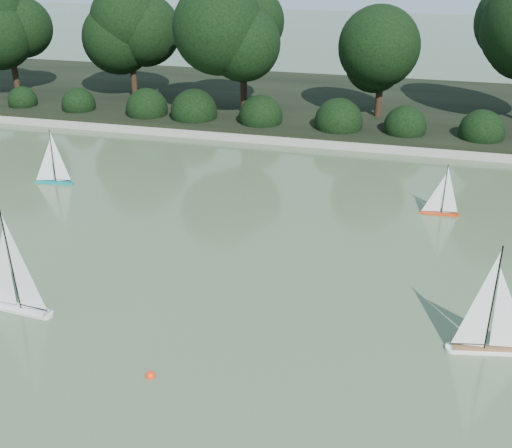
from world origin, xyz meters
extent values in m
plane|color=#3B4D2E|center=(0.00, 0.00, 0.00)|extent=(80.00, 80.00, 0.00)
cube|color=gray|center=(0.00, 9.00, 0.09)|extent=(40.00, 0.35, 0.18)
cube|color=black|center=(0.00, 13.00, 0.15)|extent=(40.00, 8.00, 0.30)
cylinder|color=black|center=(-11.00, 11.20, 0.76)|extent=(0.20, 0.20, 1.51)
sphere|color=black|center=(-11.00, 11.20, 2.58)|extent=(2.38, 2.38, 2.38)
cylinder|color=black|center=(-7.00, 11.80, 0.68)|extent=(0.20, 0.20, 1.37)
sphere|color=black|center=(-7.00, 11.80, 2.38)|extent=(2.24, 2.24, 2.24)
cylinder|color=black|center=(-3.00, 10.90, 0.83)|extent=(0.20, 0.20, 1.66)
sphere|color=black|center=(-3.00, 10.90, 2.85)|extent=(2.66, 2.66, 2.66)
cylinder|color=black|center=(1.00, 11.40, 0.63)|extent=(0.20, 0.20, 1.26)
sphere|color=black|center=(1.00, 11.40, 2.21)|extent=(2.10, 2.10, 2.10)
sphere|color=black|center=(-10.00, 9.90, 0.45)|extent=(1.10, 1.10, 1.10)
sphere|color=black|center=(-8.00, 9.90, 0.45)|extent=(1.10, 1.10, 1.10)
sphere|color=black|center=(-6.00, 9.90, 0.45)|extent=(1.10, 1.10, 1.10)
sphere|color=black|center=(-4.00, 9.90, 0.45)|extent=(1.10, 1.10, 1.10)
sphere|color=black|center=(-2.00, 9.90, 0.45)|extent=(1.10, 1.10, 1.10)
sphere|color=black|center=(0.00, 9.90, 0.45)|extent=(1.10, 1.10, 1.10)
sphere|color=black|center=(2.00, 9.90, 0.45)|extent=(1.10, 1.10, 1.10)
sphere|color=black|center=(4.00, 9.90, 0.45)|extent=(1.10, 1.10, 1.10)
cube|color=silver|center=(-3.57, -0.32, 0.06)|extent=(1.12, 0.32, 0.11)
cylinder|color=silver|center=(-3.02, -0.38, 0.06)|extent=(0.14, 0.14, 0.11)
cylinder|color=black|center=(-3.52, -0.33, 0.96)|extent=(0.02, 0.02, 1.71)
cylinder|color=black|center=(-3.28, -0.35, 0.18)|extent=(0.51, 0.07, 0.02)
cube|color=white|center=(3.45, 0.37, 0.05)|extent=(1.07, 0.40, 0.10)
cylinder|color=white|center=(2.93, 0.27, 0.05)|extent=(0.15, 0.15, 0.10)
cube|color=olive|center=(3.45, 0.37, 0.11)|extent=(0.97, 0.33, 0.01)
cylinder|color=black|center=(3.40, 0.36, 0.92)|extent=(0.02, 0.02, 1.62)
cylinder|color=black|center=(3.17, 0.32, 0.17)|extent=(0.48, 0.11, 0.02)
cube|color=red|center=(2.82, 5.10, 0.03)|extent=(0.70, 0.16, 0.07)
cone|color=red|center=(2.42, 5.09, 0.03)|extent=(0.14, 0.14, 0.14)
cylinder|color=red|center=(3.16, 5.12, 0.03)|extent=(0.09, 0.09, 0.07)
cylinder|color=black|center=(2.85, 5.10, 0.61)|extent=(0.01, 0.01, 1.07)
cylinder|color=black|center=(3.00, 5.11, 0.11)|extent=(0.32, 0.02, 0.01)
cube|color=#0B767B|center=(-5.90, 4.72, 0.04)|extent=(0.82, 0.27, 0.08)
cone|color=#0B767B|center=(-6.36, 4.66, 0.04)|extent=(0.18, 0.18, 0.16)
cylinder|color=#0B767B|center=(-5.49, 4.78, 0.04)|extent=(0.11, 0.11, 0.08)
cylinder|color=black|center=(-5.85, 4.73, 0.71)|extent=(0.02, 0.02, 1.26)
cylinder|color=black|center=(-5.68, 4.75, 0.13)|extent=(0.37, 0.06, 0.01)
sphere|color=#FB310D|center=(-0.94, -1.32, 0.00)|extent=(0.14, 0.14, 0.14)
camera|label=1|loc=(2.13, -7.64, 5.44)|focal=45.00mm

